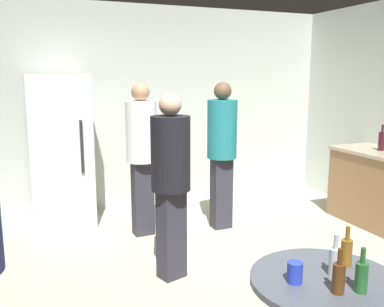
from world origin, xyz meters
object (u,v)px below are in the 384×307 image
(foreground_table, at_px, (325,297))
(person_in_black_shirt, at_px, (171,173))
(refrigerator, at_px, (60,151))
(person_in_teal_shirt, at_px, (222,144))
(beer_bottle_amber, at_px, (347,251))
(beer_bottle_clear, at_px, (335,261))
(plastic_cup_blue, at_px, (295,272))
(wine_bottle_on_counter, at_px, (382,141))
(beer_bottle_green, at_px, (361,276))
(person_in_white_shirt, at_px, (142,147))
(beer_bottle_brown, at_px, (339,277))

(foreground_table, bearing_deg, person_in_black_shirt, 98.69)
(refrigerator, bearing_deg, person_in_teal_shirt, -26.21)
(beer_bottle_amber, xyz_separation_m, person_in_black_shirt, (-0.47, 1.63, 0.14))
(person_in_black_shirt, bearing_deg, beer_bottle_amber, -1.63)
(foreground_table, relative_size, beer_bottle_amber, 3.48)
(refrigerator, height_order, person_in_black_shirt, refrigerator)
(beer_bottle_clear, bearing_deg, plastic_cup_blue, 176.22)
(foreground_table, xyz_separation_m, person_in_black_shirt, (-0.26, 1.72, 0.33))
(wine_bottle_on_counter, relative_size, plastic_cup_blue, 2.82)
(person_in_black_shirt, bearing_deg, person_in_teal_shirt, 117.67)
(beer_bottle_amber, xyz_separation_m, beer_bottle_clear, (-0.14, -0.07, 0.00))
(wine_bottle_on_counter, bearing_deg, person_in_teal_shirt, 162.66)
(beer_bottle_green, bearing_deg, foreground_table, 110.54)
(plastic_cup_blue, height_order, person_in_white_shirt, person_in_white_shirt)
(foreground_table, xyz_separation_m, beer_bottle_green, (0.06, -0.17, 0.19))
(foreground_table, bearing_deg, plastic_cup_blue, 169.90)
(plastic_cup_blue, bearing_deg, refrigerator, 103.49)
(wine_bottle_on_counter, relative_size, person_in_white_shirt, 0.18)
(beer_bottle_green, xyz_separation_m, person_in_black_shirt, (-0.33, 1.89, 0.14))
(beer_bottle_brown, distance_m, person_in_white_shirt, 2.98)
(beer_bottle_brown, bearing_deg, beer_bottle_amber, 42.14)
(beer_bottle_brown, height_order, person_in_white_shirt, person_in_white_shirt)
(beer_bottle_green, distance_m, person_in_black_shirt, 1.92)
(beer_bottle_green, height_order, person_in_black_shirt, person_in_black_shirt)
(wine_bottle_on_counter, distance_m, beer_bottle_amber, 3.09)
(foreground_table, distance_m, beer_bottle_brown, 0.24)
(beer_bottle_green, xyz_separation_m, beer_bottle_clear, (-0.00, 0.19, 0.00))
(beer_bottle_clear, bearing_deg, refrigerator, 107.06)
(person_in_teal_shirt, bearing_deg, refrigerator, -117.12)
(wine_bottle_on_counter, height_order, person_in_white_shirt, person_in_white_shirt)
(wine_bottle_on_counter, height_order, beer_bottle_clear, wine_bottle_on_counter)
(refrigerator, height_order, person_in_teal_shirt, refrigerator)
(beer_bottle_amber, distance_m, beer_bottle_clear, 0.16)
(beer_bottle_amber, xyz_separation_m, person_in_teal_shirt, (0.50, 2.60, 0.18))
(beer_bottle_amber, bearing_deg, plastic_cup_blue, -171.44)
(person_in_white_shirt, bearing_deg, foreground_table, 1.73)
(wine_bottle_on_counter, xyz_separation_m, foreground_table, (-2.53, -2.12, -0.39))
(beer_bottle_brown, bearing_deg, beer_bottle_green, -16.57)
(foreground_table, relative_size, person_in_white_shirt, 0.47)
(refrigerator, relative_size, foreground_table, 2.25)
(beer_bottle_clear, xyz_separation_m, plastic_cup_blue, (-0.24, 0.02, -0.03))
(beer_bottle_green, bearing_deg, beer_bottle_brown, 163.43)
(person_in_black_shirt, bearing_deg, wine_bottle_on_counter, 80.57)
(wine_bottle_on_counter, relative_size, person_in_teal_shirt, 0.18)
(foreground_table, distance_m, beer_bottle_green, 0.26)
(beer_bottle_green, bearing_deg, wine_bottle_on_counter, 42.94)
(wine_bottle_on_counter, bearing_deg, beer_bottle_amber, -138.83)
(person_in_white_shirt, bearing_deg, beer_bottle_green, 2.70)
(beer_bottle_amber, xyz_separation_m, person_in_white_shirt, (-0.42, 2.74, 0.18))
(plastic_cup_blue, distance_m, person_in_white_shirt, 2.81)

